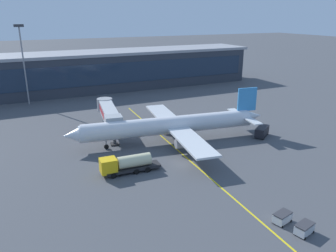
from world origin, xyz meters
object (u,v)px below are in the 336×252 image
(main_airliner, at_px, (171,125))
(baggage_cart_0, at_px, (304,229))
(fuel_tanker, at_px, (126,164))
(crew_van, at_px, (262,131))
(baggage_cart_1, at_px, (282,217))

(main_airliner, height_order, baggage_cart_0, main_airliner)
(main_airliner, xyz_separation_m, baggage_cart_0, (1.16, -37.01, -3.12))
(fuel_tanker, relative_size, baggage_cart_0, 3.71)
(baggage_cart_0, bearing_deg, fuel_tanker, 119.45)
(crew_van, bearing_deg, main_airliner, 163.23)
(main_airliner, xyz_separation_m, fuel_tanker, (-13.85, -10.44, -2.16))
(crew_van, height_order, baggage_cart_0, crew_van)
(baggage_cart_0, xyz_separation_m, baggage_cart_1, (-0.77, 3.11, 0.00))
(main_airliner, relative_size, baggage_cart_1, 15.42)
(crew_van, relative_size, baggage_cart_0, 1.80)
(crew_van, bearing_deg, baggage_cart_0, -122.01)
(main_airliner, bearing_deg, baggage_cart_0, -88.21)
(fuel_tanker, height_order, baggage_cart_0, fuel_tanker)
(baggage_cart_0, height_order, baggage_cart_1, same)
(main_airliner, height_order, crew_van, main_airliner)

